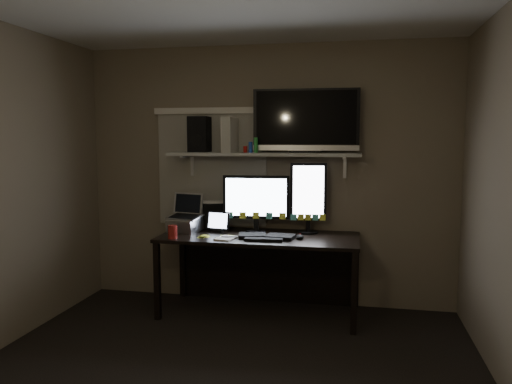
% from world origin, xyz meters
% --- Properties ---
extents(back_wall, '(3.60, 0.00, 3.60)m').
position_xyz_m(back_wall, '(0.00, 1.80, 1.25)').
color(back_wall, '#786C56').
rests_on(back_wall, floor).
extents(window_blinds, '(1.10, 0.02, 1.10)m').
position_xyz_m(window_blinds, '(-0.55, 1.79, 1.30)').
color(window_blinds, '#B0AC9E').
rests_on(window_blinds, back_wall).
extents(desk, '(1.80, 0.75, 0.73)m').
position_xyz_m(desk, '(0.00, 1.55, 0.55)').
color(desk, black).
rests_on(desk, floor).
extents(wall_shelf, '(1.80, 0.35, 0.03)m').
position_xyz_m(wall_shelf, '(0.00, 1.62, 1.46)').
color(wall_shelf, '#A9AAA5').
rests_on(wall_shelf, back_wall).
extents(monitor_landscape, '(0.63, 0.12, 0.55)m').
position_xyz_m(monitor_landscape, '(-0.06, 1.60, 1.01)').
color(monitor_landscape, black).
rests_on(monitor_landscape, desk).
extents(monitor_portrait, '(0.34, 0.11, 0.67)m').
position_xyz_m(monitor_portrait, '(0.42, 1.63, 1.07)').
color(monitor_portrait, black).
rests_on(monitor_portrait, desk).
extents(keyboard, '(0.52, 0.23, 0.03)m').
position_xyz_m(keyboard, '(0.08, 1.34, 0.75)').
color(keyboard, black).
rests_on(keyboard, desk).
extents(mouse, '(0.09, 0.12, 0.04)m').
position_xyz_m(mouse, '(0.38, 1.35, 0.75)').
color(mouse, black).
rests_on(mouse, desk).
extents(notepad, '(0.19, 0.23, 0.01)m').
position_xyz_m(notepad, '(-0.26, 1.22, 0.74)').
color(notepad, silver).
rests_on(notepad, desk).
extents(tablet, '(0.24, 0.14, 0.20)m').
position_xyz_m(tablet, '(-0.41, 1.51, 0.83)').
color(tablet, black).
rests_on(tablet, desk).
extents(file_sorter, '(0.23, 0.16, 0.27)m').
position_xyz_m(file_sorter, '(-0.49, 1.66, 0.87)').
color(file_sorter, black).
rests_on(file_sorter, desk).
extents(laptop, '(0.36, 0.32, 0.35)m').
position_xyz_m(laptop, '(-0.73, 1.47, 0.91)').
color(laptop, silver).
rests_on(laptop, desk).
extents(cup, '(0.10, 0.10, 0.12)m').
position_xyz_m(cup, '(-0.73, 1.14, 0.79)').
color(cup, maroon).
rests_on(cup, desk).
extents(sticky_notes, '(0.32, 0.26, 0.00)m').
position_xyz_m(sticky_notes, '(-0.38, 1.29, 0.73)').
color(sticky_notes, '#EEF442').
rests_on(sticky_notes, desk).
extents(tv, '(0.98, 0.21, 0.59)m').
position_xyz_m(tv, '(0.39, 1.67, 1.77)').
color(tv, black).
rests_on(tv, wall_shelf).
extents(game_console, '(0.10, 0.28, 0.33)m').
position_xyz_m(game_console, '(-0.32, 1.61, 1.64)').
color(game_console, silver).
rests_on(game_console, wall_shelf).
extents(speaker, '(0.20, 0.24, 0.34)m').
position_xyz_m(speaker, '(-0.63, 1.65, 1.65)').
color(speaker, black).
rests_on(speaker, wall_shelf).
extents(bottles, '(0.23, 0.08, 0.14)m').
position_xyz_m(bottles, '(-0.11, 1.57, 1.55)').
color(bottles, '#A50F0C').
rests_on(bottles, wall_shelf).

